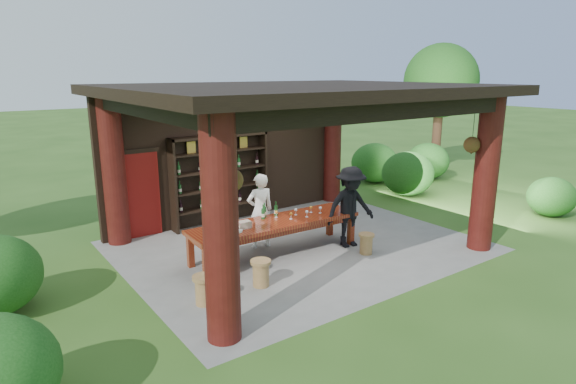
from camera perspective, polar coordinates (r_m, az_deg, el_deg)
ground at (r=10.75m, az=1.25°, el=-6.38°), size 90.00×90.00×0.00m
pavilion at (r=10.53m, az=-0.15°, el=5.20°), size 7.50×6.00×3.60m
wine_shelf at (r=12.11m, az=-8.02°, el=1.44°), size 2.56×0.39×2.26m
tasting_table at (r=10.04m, az=-1.49°, el=-4.04°), size 3.76×1.10×0.75m
stool_near_left at (r=8.77m, az=-3.23°, el=-9.49°), size 0.37×0.37×0.49m
stool_near_right at (r=10.36m, az=9.25°, el=-6.00°), size 0.34×0.34×0.44m
stool_far_left at (r=8.24m, az=-9.90°, el=-11.27°), size 0.38×0.38×0.50m
host at (r=10.46m, az=-3.33°, el=-2.24°), size 0.66×0.49×1.65m
guest_woman at (r=8.81m, az=-7.40°, el=-5.52°), size 0.95×0.83×1.65m
guest_man at (r=10.56m, az=7.38°, el=-1.77°), size 1.25×0.85×1.79m
table_bottles at (r=10.22m, az=-2.40°, el=-2.14°), size 0.44×0.19×0.31m
table_glasses at (r=10.33m, az=1.47°, el=-2.41°), size 1.03×0.43×0.15m
napkin_basket at (r=9.57m, az=-5.25°, el=-3.88°), size 0.27×0.19×0.14m
shrubs at (r=12.66m, az=6.81°, el=-0.68°), size 15.42×7.59×1.36m
trees at (r=13.86m, az=11.76°, el=12.22°), size 21.61×11.07×4.80m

